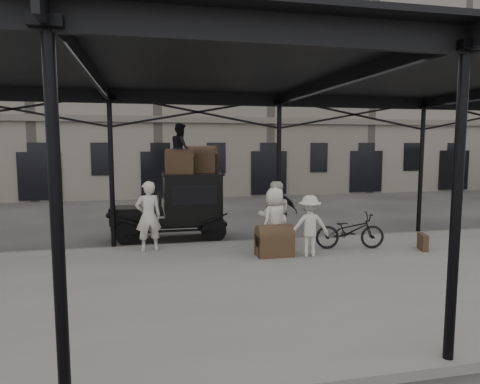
% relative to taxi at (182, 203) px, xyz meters
% --- Properties ---
extents(ground, '(120.00, 120.00, 0.00)m').
position_rel_taxi_xyz_m(ground, '(2.90, -3.18, -1.20)').
color(ground, '#383533').
rests_on(ground, ground).
extents(platform, '(28.00, 8.00, 0.15)m').
position_rel_taxi_xyz_m(platform, '(2.90, -5.18, -1.13)').
color(platform, slate).
rests_on(platform, ground).
extents(canopy, '(22.50, 9.00, 4.74)m').
position_rel_taxi_xyz_m(canopy, '(2.90, -4.90, 3.39)').
color(canopy, black).
rests_on(canopy, ground).
extents(building_frontage, '(64.00, 8.00, 14.00)m').
position_rel_taxi_xyz_m(building_frontage, '(2.90, 14.82, 5.80)').
color(building_frontage, slate).
rests_on(building_frontage, ground).
extents(taxi, '(3.65, 1.55, 2.18)m').
position_rel_taxi_xyz_m(taxi, '(0.00, 0.00, 0.00)').
color(taxi, black).
rests_on(taxi, ground).
extents(porter_left, '(0.79, 0.60, 1.96)m').
position_rel_taxi_xyz_m(porter_left, '(-1.10, -1.93, -0.08)').
color(porter_left, beige).
rests_on(porter_left, platform).
extents(porter_midleft, '(0.99, 0.79, 1.95)m').
position_rel_taxi_xyz_m(porter_midleft, '(2.33, -2.62, -0.08)').
color(porter_midleft, beige).
rests_on(porter_midleft, platform).
extents(porter_centre, '(1.05, 0.96, 1.80)m').
position_rel_taxi_xyz_m(porter_centre, '(2.25, -2.92, -0.15)').
color(porter_centre, beige).
rests_on(porter_centre, platform).
extents(porter_official, '(1.10, 0.73, 1.74)m').
position_rel_taxi_xyz_m(porter_official, '(2.89, -1.41, -0.18)').
color(porter_official, black).
rests_on(porter_official, platform).
extents(porter_right, '(1.12, 0.74, 1.63)m').
position_rel_taxi_xyz_m(porter_right, '(3.05, -3.42, -0.24)').
color(porter_right, beige).
rests_on(porter_right, platform).
extents(bicycle, '(2.05, 1.01, 1.03)m').
position_rel_taxi_xyz_m(bicycle, '(4.49, -2.89, -0.54)').
color(bicycle, black).
rests_on(bicycle, platform).
extents(porter_roof, '(0.62, 0.79, 1.60)m').
position_rel_taxi_xyz_m(porter_roof, '(-0.03, -0.10, 1.77)').
color(porter_roof, black).
rests_on(porter_roof, taxi).
extents(steamer_trunk_roof_near, '(0.96, 0.68, 0.65)m').
position_rel_taxi_xyz_m(steamer_trunk_roof_near, '(-0.08, -0.25, 1.30)').
color(steamer_trunk_roof_near, '#4E3D24').
rests_on(steamer_trunk_roof_near, taxi).
extents(steamer_trunk_roof_far, '(1.14, 0.90, 0.73)m').
position_rel_taxi_xyz_m(steamer_trunk_roof_far, '(0.67, 0.20, 1.34)').
color(steamer_trunk_roof_far, '#4E3D24').
rests_on(steamer_trunk_roof_far, taxi).
extents(steamer_trunk_platform, '(0.96, 0.59, 0.70)m').
position_rel_taxi_xyz_m(steamer_trunk_platform, '(2.16, -3.20, -0.70)').
color(steamer_trunk_platform, '#4E3D24').
rests_on(steamer_trunk_platform, platform).
extents(wicker_hamper, '(0.72, 0.64, 0.50)m').
position_rel_taxi_xyz_m(wicker_hamper, '(2.63, -1.90, -0.80)').
color(wicker_hamper, olive).
rests_on(wicker_hamper, platform).
extents(suitcase_upright, '(0.34, 0.62, 0.45)m').
position_rel_taxi_xyz_m(suitcase_upright, '(6.42, -3.49, -0.83)').
color(suitcase_upright, '#4E3D24').
rests_on(suitcase_upright, platform).
extents(suitcase_flat, '(0.61, 0.18, 0.40)m').
position_rel_taxi_xyz_m(suitcase_flat, '(2.39, -2.96, -0.85)').
color(suitcase_flat, '#4E3D24').
rests_on(suitcase_flat, platform).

